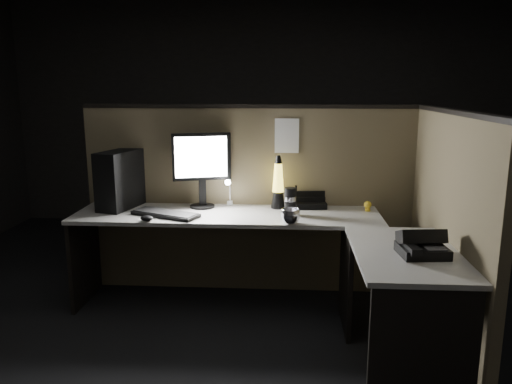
# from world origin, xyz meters

# --- Properties ---
(floor) EXTENTS (6.00, 6.00, 0.00)m
(floor) POSITION_xyz_m (0.00, 0.00, 0.00)
(floor) COLOR black
(floor) RESTS_ON ground
(room_shell) EXTENTS (6.00, 6.00, 6.00)m
(room_shell) POSITION_xyz_m (0.00, 0.00, 1.62)
(room_shell) COLOR silver
(room_shell) RESTS_ON ground
(partition_back) EXTENTS (2.66, 0.06, 1.50)m
(partition_back) POSITION_xyz_m (0.00, 0.93, 0.75)
(partition_back) COLOR brown
(partition_back) RESTS_ON ground
(partition_right) EXTENTS (0.06, 1.66, 1.50)m
(partition_right) POSITION_xyz_m (1.33, 0.10, 0.75)
(partition_right) COLOR brown
(partition_right) RESTS_ON ground
(desk) EXTENTS (2.60, 1.60, 0.73)m
(desk) POSITION_xyz_m (0.18, 0.25, 0.58)
(desk) COLOR #A5A29C
(desk) RESTS_ON ground
(pc_tower) EXTENTS (0.30, 0.46, 0.45)m
(pc_tower) POSITION_xyz_m (-1.00, 0.73, 0.96)
(pc_tower) COLOR black
(pc_tower) RESTS_ON desk
(monitor) EXTENTS (0.45, 0.20, 0.59)m
(monitor) POSITION_xyz_m (-0.37, 0.79, 1.08)
(monitor) COLOR black
(monitor) RESTS_ON desk
(keyboard) EXTENTS (0.54, 0.36, 0.03)m
(keyboard) POSITION_xyz_m (-0.60, 0.50, 0.74)
(keyboard) COLOR black
(keyboard) RESTS_ON desk
(mouse) EXTENTS (0.11, 0.09, 0.04)m
(mouse) POSITION_xyz_m (-0.69, 0.35, 0.75)
(mouse) COLOR black
(mouse) RESTS_ON desk
(clip_lamp) EXTENTS (0.04, 0.18, 0.23)m
(clip_lamp) POSITION_xyz_m (-0.16, 0.81, 0.87)
(clip_lamp) COLOR silver
(clip_lamp) RESTS_ON desk
(organizer) EXTENTS (0.26, 0.24, 0.18)m
(organizer) POSITION_xyz_m (0.48, 0.86, 0.77)
(organizer) COLOR black
(organizer) RESTS_ON desk
(lava_lamp) EXTENTS (0.11, 0.11, 0.42)m
(lava_lamp) POSITION_xyz_m (0.23, 0.79, 0.90)
(lava_lamp) COLOR black
(lava_lamp) RESTS_ON desk
(travel_mug) EXTENTS (0.09, 0.09, 0.21)m
(travel_mug) POSITION_xyz_m (0.32, 0.58, 0.83)
(travel_mug) COLOR black
(travel_mug) RESTS_ON desk
(steel_mug) EXTENTS (0.15, 0.15, 0.11)m
(steel_mug) POSITION_xyz_m (0.33, 0.34, 0.78)
(steel_mug) COLOR silver
(steel_mug) RESTS_ON desk
(figurine) EXTENTS (0.06, 0.06, 0.06)m
(figurine) POSITION_xyz_m (0.92, 0.74, 0.78)
(figurine) COLOR yellow
(figurine) RESTS_ON desk
(pinned_paper) EXTENTS (0.19, 0.00, 0.27)m
(pinned_paper) POSITION_xyz_m (0.29, 0.90, 1.29)
(pinned_paper) COLOR white
(pinned_paper) RESTS_ON partition_back
(desk_phone) EXTENTS (0.28, 0.29, 0.16)m
(desk_phone) POSITION_xyz_m (1.07, -0.26, 0.79)
(desk_phone) COLOR black
(desk_phone) RESTS_ON desk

